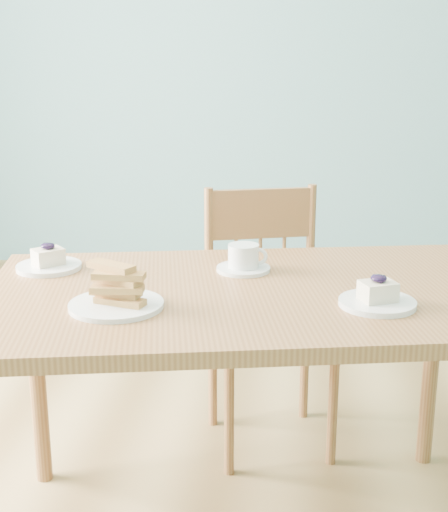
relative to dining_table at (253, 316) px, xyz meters
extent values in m
cube|color=#A6844D|center=(0.07, 0.11, -0.66)|extent=(5.00, 5.00, 0.01)
cube|color=#619292|center=(0.07, 2.61, 0.70)|extent=(5.00, 0.01, 2.70)
cube|color=brown|center=(0.00, 0.00, 0.05)|extent=(1.47, 1.01, 0.04)
cylinder|color=brown|center=(-0.67, 0.21, -0.31)|extent=(0.05, 0.05, 0.68)
cylinder|color=brown|center=(0.55, 0.44, -0.31)|extent=(0.05, 0.05, 0.68)
cube|color=brown|center=(0.03, 0.50, -0.24)|extent=(0.49, 0.47, 0.04)
cylinder|color=brown|center=(-0.09, 0.30, -0.46)|extent=(0.03, 0.03, 0.39)
cylinder|color=brown|center=(0.24, 0.39, -0.46)|extent=(0.03, 0.03, 0.39)
cylinder|color=brown|center=(-0.18, 0.60, -0.46)|extent=(0.03, 0.03, 0.39)
cylinder|color=brown|center=(0.15, 0.70, -0.46)|extent=(0.03, 0.03, 0.39)
cylinder|color=brown|center=(-0.19, 0.61, 0.00)|extent=(0.03, 0.03, 0.44)
cylinder|color=brown|center=(0.16, 0.71, 0.00)|extent=(0.03, 0.03, 0.44)
cube|color=brown|center=(-0.02, 0.66, 0.12)|extent=(0.33, 0.12, 0.17)
cylinder|color=brown|center=(-0.10, 0.64, -0.09)|extent=(0.01, 0.01, 0.26)
cylinder|color=brown|center=(-0.02, 0.66, -0.09)|extent=(0.01, 0.01, 0.26)
cylinder|color=brown|center=(0.07, 0.68, -0.09)|extent=(0.01, 0.01, 0.26)
cylinder|color=silver|center=(0.30, -0.09, 0.08)|extent=(0.18, 0.18, 0.01)
cube|color=beige|center=(0.30, -0.09, 0.11)|extent=(0.10, 0.09, 0.05)
ellipsoid|color=black|center=(0.30, -0.09, 0.14)|extent=(0.04, 0.04, 0.02)
sphere|color=black|center=(0.31, -0.09, 0.14)|extent=(0.02, 0.02, 0.02)
sphere|color=black|center=(0.29, -0.09, 0.14)|extent=(0.02, 0.02, 0.02)
sphere|color=black|center=(0.30, -0.10, 0.14)|extent=(0.02, 0.02, 0.02)
cylinder|color=silver|center=(-0.57, 0.12, 0.08)|extent=(0.18, 0.18, 0.01)
cube|color=beige|center=(-0.57, 0.12, 0.11)|extent=(0.10, 0.10, 0.04)
ellipsoid|color=black|center=(-0.57, 0.12, 0.14)|extent=(0.04, 0.04, 0.02)
sphere|color=black|center=(-0.56, 0.12, 0.14)|extent=(0.02, 0.02, 0.02)
sphere|color=black|center=(-0.58, 0.13, 0.14)|extent=(0.02, 0.02, 0.02)
sphere|color=black|center=(-0.57, 0.11, 0.14)|extent=(0.02, 0.02, 0.02)
cylinder|color=silver|center=(-0.04, 0.16, 0.08)|extent=(0.15, 0.15, 0.01)
cylinder|color=silver|center=(-0.04, 0.16, 0.11)|extent=(0.09, 0.09, 0.06)
cylinder|color=olive|center=(-0.04, 0.16, 0.14)|extent=(0.07, 0.07, 0.00)
torus|color=silver|center=(0.00, 0.16, 0.11)|extent=(0.05, 0.01, 0.05)
cylinder|color=silver|center=(-0.31, -0.17, 0.08)|extent=(0.22, 0.22, 0.01)
camera|label=1|loc=(0.10, -1.71, 0.64)|focal=50.00mm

